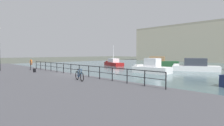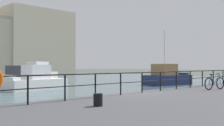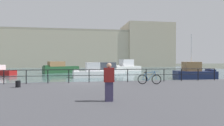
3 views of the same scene
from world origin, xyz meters
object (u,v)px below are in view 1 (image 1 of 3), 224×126
moored_small_launch (160,63)px  parked_bicycle (79,76)px  life_ring_stand (31,63)px  mooring_bollard (34,70)px  moored_red_daysailer (195,66)px  moored_blue_motorboat (113,63)px  moored_green_narrowboat (152,68)px

moored_small_launch → parked_bicycle: size_ratio=4.03×
parked_bicycle → moored_small_launch: bearing=120.6°
moored_small_launch → life_ring_stand: 25.51m
moored_small_launch → life_ring_stand: size_ratio=5.04×
moored_small_launch → mooring_bollard: (-0.20, -26.04, 0.02)m
moored_red_daysailer → moored_blue_motorboat: moored_blue_motorboat is taller
moored_red_daysailer → life_ring_stand: 25.30m
moored_blue_motorboat → mooring_bollard: moored_blue_motorboat is taller
moored_red_daysailer → parked_bicycle: moored_red_daysailer is taller
moored_small_launch → moored_blue_motorboat: bearing=-3.4°
mooring_bollard → life_ring_stand: size_ratio=0.31×
moored_small_launch → parked_bicycle: (9.04, -25.83, 0.19)m
parked_bicycle → mooring_bollard: parked_bicycle is taller
moored_blue_motorboat → mooring_bollard: (10.07, -22.08, 0.26)m
mooring_bollard → life_ring_stand: bearing=166.7°
moored_red_daysailer → mooring_bollard: (-8.78, -22.97, 0.10)m
mooring_bollard → life_ring_stand: 3.54m
moored_green_narrowboat → life_ring_stand: bearing=51.0°
parked_bicycle → life_ring_stand: 12.63m
moored_green_narrowboat → moored_blue_motorboat: moored_blue_motorboat is taller
moored_red_daysailer → moored_small_launch: 9.11m
moored_small_launch → moored_blue_motorboat: moored_blue_motorboat is taller
moored_red_daysailer → moored_small_launch: moored_small_launch is taller
moored_green_narrowboat → moored_blue_motorboat: size_ratio=0.83×
moored_blue_motorboat → parked_bicycle: (19.31, -21.87, 0.43)m
moored_blue_motorboat → life_ring_stand: 22.34m
moored_small_launch → mooring_bollard: moored_small_launch is taller
moored_small_launch → parked_bicycle: moored_small_launch is taller
parked_bicycle → moored_green_narrowboat: bearing=114.4°
moored_red_daysailer → moored_blue_motorboat: 18.87m
moored_green_narrowboat → moored_red_daysailer: moored_green_narrowboat is taller
moored_small_launch → life_ring_stand: (-3.57, -25.24, 0.77)m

